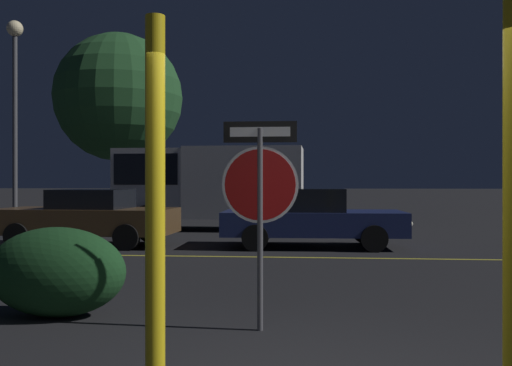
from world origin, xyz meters
The scene contains 10 objects.
road_center_stripe centered at (0.00, 7.85, 0.00)m, with size 39.94×0.12×0.01m, color gold.
stop_sign centered at (-0.56, 2.08, 1.51)m, with size 0.80×0.06×2.18m.
yellow_pole_left centered at (-1.20, 0.29, 1.39)m, with size 0.15×0.15×2.79m, color yellow.
yellow_pole_right centered at (1.20, -0.18, 1.47)m, with size 0.11×0.11×2.94m, color yellow.
hedge_bush_1 centered at (-2.94, 2.47, 0.52)m, with size 1.62×0.93×1.03m, color #19421E.
passing_car_2 centered at (-5.41, 9.64, 0.69)m, with size 4.38×2.06×1.37m.
passing_car_3 centered at (0.04, 9.78, 0.69)m, with size 4.38×2.10×1.39m.
delivery_truck centered at (-3.38, 14.46, 1.55)m, with size 6.01×2.52×2.66m.
street_lamp centered at (-9.92, 14.61, 4.95)m, with size 0.54×0.54×7.01m.
tree_0 centered at (-7.91, 19.30, 5.07)m, with size 5.31×5.31×7.73m.
Camera 1 is at (-0.07, -3.85, 1.55)m, focal length 40.00 mm.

